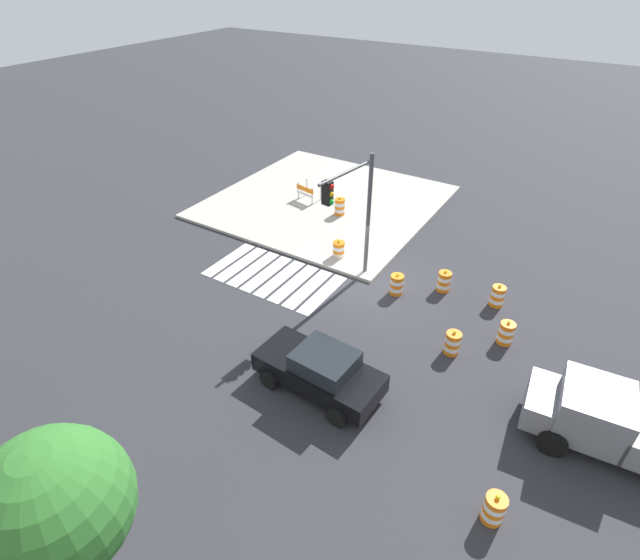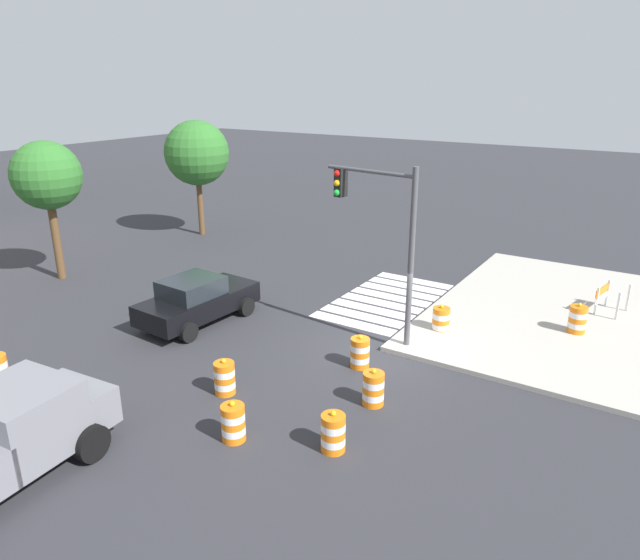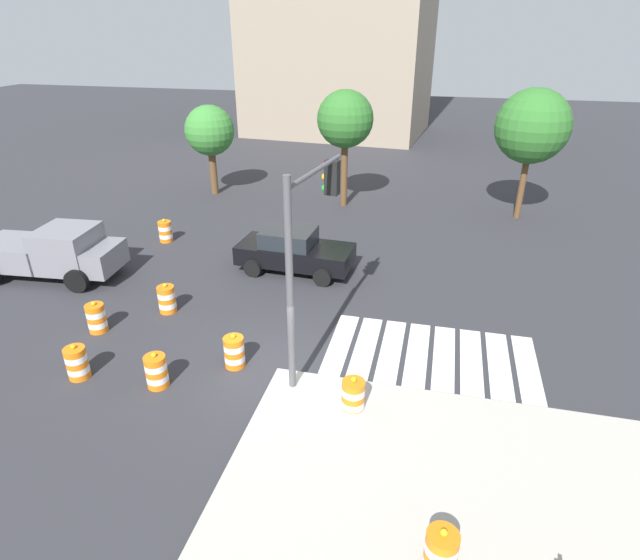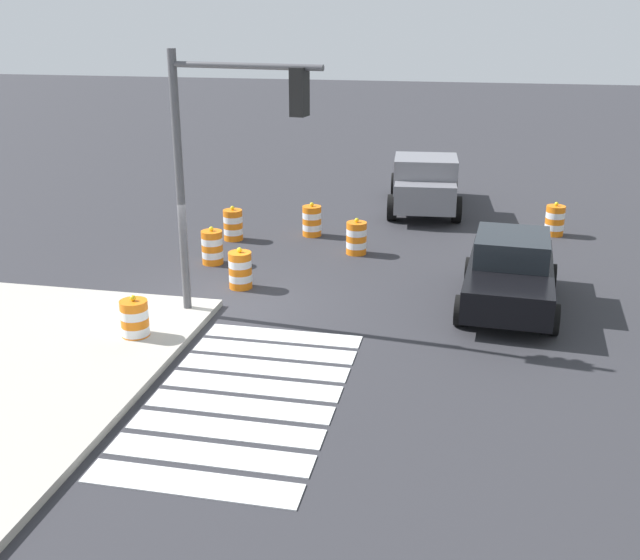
# 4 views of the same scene
# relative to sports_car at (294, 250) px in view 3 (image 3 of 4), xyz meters

# --- Properties ---
(ground_plane) EXTENTS (120.00, 120.00, 0.00)m
(ground_plane) POSITION_rel_sports_car_xyz_m (1.35, -6.36, -0.81)
(ground_plane) COLOR #2D2D33
(crosswalk_stripes) EXTENTS (5.85, 3.20, 0.02)m
(crosswalk_stripes) POSITION_rel_sports_car_xyz_m (5.35, -4.56, -0.80)
(crosswalk_stripes) COLOR silver
(crosswalk_stripes) RESTS_ON ground
(sports_car) EXTENTS (4.40, 2.33, 1.63)m
(sports_car) POSITION_rel_sports_car_xyz_m (0.00, 0.00, 0.00)
(sports_car) COLOR black
(sports_car) RESTS_ON ground
(pickup_truck) EXTENTS (5.29, 2.67, 1.92)m
(pickup_truck) POSITION_rel_sports_car_xyz_m (-8.35, -2.55, 0.16)
(pickup_truck) COLOR slate
(pickup_truck) RESTS_ON ground
(traffic_barrel_near_corner) EXTENTS (0.56, 0.56, 1.02)m
(traffic_barrel_near_corner) POSITION_rel_sports_car_xyz_m (0.11, -6.32, -0.36)
(traffic_barrel_near_corner) COLOR orange
(traffic_barrel_near_corner) RESTS_ON ground
(traffic_barrel_crosswalk_end) EXTENTS (0.56, 0.56, 1.02)m
(traffic_barrel_crosswalk_end) POSITION_rel_sports_car_xyz_m (-6.18, 1.51, -0.36)
(traffic_barrel_crosswalk_end) COLOR orange
(traffic_barrel_crosswalk_end) RESTS_ON ground
(traffic_barrel_median_near) EXTENTS (0.56, 0.56, 1.02)m
(traffic_barrel_median_near) POSITION_rel_sports_car_xyz_m (-3.15, -4.01, -0.36)
(traffic_barrel_median_near) COLOR orange
(traffic_barrel_median_near) RESTS_ON ground
(traffic_barrel_median_far) EXTENTS (0.56, 0.56, 1.02)m
(traffic_barrel_median_far) POSITION_rel_sports_car_xyz_m (-3.75, -7.76, -0.36)
(traffic_barrel_median_far) COLOR orange
(traffic_barrel_median_far) RESTS_ON ground
(traffic_barrel_far_curb) EXTENTS (0.56, 0.56, 1.02)m
(traffic_barrel_far_curb) POSITION_rel_sports_car_xyz_m (-4.65, -5.59, -0.36)
(traffic_barrel_far_curb) COLOR orange
(traffic_barrel_far_curb) RESTS_ON ground
(traffic_barrel_lane_center) EXTENTS (0.56, 0.56, 1.02)m
(traffic_barrel_lane_center) POSITION_rel_sports_car_xyz_m (3.61, -7.42, -0.36)
(traffic_barrel_lane_center) COLOR orange
(traffic_barrel_lane_center) RESTS_ON ground
(traffic_barrel_opposite_curb) EXTENTS (0.56, 0.56, 1.02)m
(traffic_barrel_opposite_curb) POSITION_rel_sports_car_xyz_m (-1.52, -7.61, -0.36)
(traffic_barrel_opposite_curb) COLOR orange
(traffic_barrel_opposite_curb) RESTS_ON ground
(traffic_barrel_on_sidewalk) EXTENTS (0.56, 0.56, 1.02)m
(traffic_barrel_on_sidewalk) POSITION_rel_sports_car_xyz_m (5.77, -11.24, -0.21)
(traffic_barrel_on_sidewalk) COLOR orange
(traffic_barrel_on_sidewalk) RESTS_ON sidewalk_corner
(traffic_light_pole) EXTENTS (0.70, 3.26, 5.50)m
(traffic_light_pole) POSITION_rel_sports_car_xyz_m (2.11, -5.84, 3.10)
(traffic_light_pole) COLOR #4C4C51
(traffic_light_pole) RESTS_ON sidewalk_corner
(street_tree_streetside_near) EXTENTS (2.74, 2.74, 5.70)m
(street_tree_streetside_near) POSITION_rel_sports_car_xyz_m (0.33, 8.15, 3.47)
(street_tree_streetside_near) COLOR brown
(street_tree_streetside_near) RESTS_ON ground
(street_tree_streetside_mid) EXTENTS (2.59, 2.59, 4.71)m
(street_tree_streetside_mid) POSITION_rel_sports_car_xyz_m (-6.97, 8.49, 2.55)
(street_tree_streetside_mid) COLOR brown
(street_tree_streetside_mid) RESTS_ON ground
(street_tree_streetside_far) EXTENTS (3.32, 3.32, 5.99)m
(street_tree_streetside_far) POSITION_rel_sports_car_xyz_m (8.88, 8.23, 3.49)
(street_tree_streetside_far) COLOR brown
(street_tree_streetside_far) RESTS_ON ground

